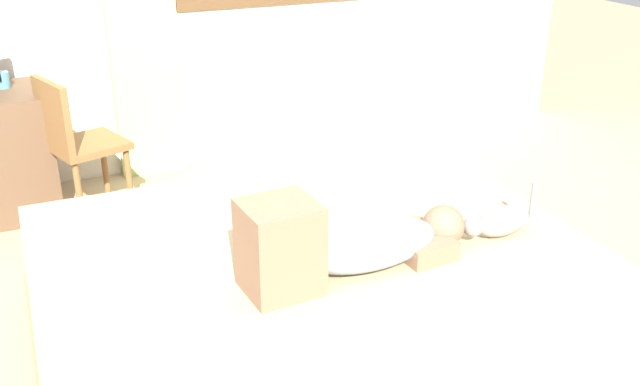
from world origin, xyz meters
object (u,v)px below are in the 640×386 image
cup (2,80)px  chair_by_desk (75,140)px  bed (317,303)px  cat (500,221)px  person_lying (349,244)px

cup → chair_by_desk: 0.58m
bed → chair_by_desk: bearing=113.7°
bed → cat: 0.82m
person_lying → cup: (-1.11, 2.28, 0.18)m
cup → person_lying: bearing=-64.1°
bed → chair_by_desk: 1.87m
person_lying → bed: bearing=103.1°
bed → cup: size_ratio=24.22×
cat → person_lying: bearing=-179.5°
bed → cup: (-1.06, 2.09, 0.54)m
bed → cat: size_ratio=6.20×
chair_by_desk → person_lying: bearing=-67.3°
person_lying → cat: person_lying is taller
cat → cup: 2.91m
bed → person_lying: 0.41m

